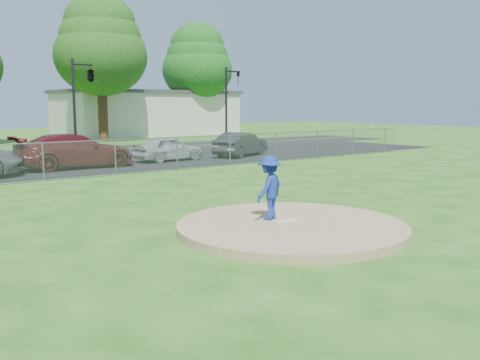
# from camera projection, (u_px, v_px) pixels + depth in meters

# --- Properties ---
(ground) EXTENTS (120.00, 120.00, 0.00)m
(ground) POSITION_uv_depth(u_px,v_px,m) (114.00, 183.00, 20.46)
(ground) COLOR #245813
(ground) RESTS_ON ground
(pitchers_mound) EXTENTS (5.40, 5.40, 0.20)m
(pitchers_mound) POSITION_uv_depth(u_px,v_px,m) (291.00, 227.00, 12.57)
(pitchers_mound) COLOR tan
(pitchers_mound) RESTS_ON ground
(pitching_rubber) EXTENTS (0.60, 0.15, 0.04)m
(pitching_rubber) POSITION_uv_depth(u_px,v_px,m) (286.00, 221.00, 12.71)
(pitching_rubber) COLOR white
(pitching_rubber) RESTS_ON pitchers_mound
(chain_link_fence) EXTENTS (40.00, 0.06, 1.50)m
(chain_link_fence) POSITION_uv_depth(u_px,v_px,m) (93.00, 159.00, 21.93)
(chain_link_fence) COLOR gray
(chain_link_fence) RESTS_ON ground
(parking_lot) EXTENTS (50.00, 8.00, 0.01)m
(parking_lot) POSITION_uv_depth(u_px,v_px,m) (57.00, 167.00, 25.58)
(parking_lot) COLOR black
(parking_lot) RESTS_ON ground
(street) EXTENTS (60.00, 7.00, 0.01)m
(street) POSITION_uv_depth(u_px,v_px,m) (14.00, 155.00, 31.49)
(street) COLOR black
(street) RESTS_ON ground
(commercial_building) EXTENTS (16.40, 9.40, 4.30)m
(commercial_building) POSITION_uv_depth(u_px,v_px,m) (147.00, 113.00, 51.81)
(commercial_building) COLOR beige
(commercial_building) RESTS_ON ground
(tree_right) EXTENTS (7.28, 7.28, 11.63)m
(tree_right) POSITION_uv_depth(u_px,v_px,m) (101.00, 45.00, 42.12)
(tree_right) COLOR #3A2115
(tree_right) RESTS_ON ground
(tree_far_right) EXTENTS (6.72, 6.72, 10.74)m
(tree_far_right) POSITION_uv_depth(u_px,v_px,m) (197.00, 61.00, 51.16)
(tree_far_right) COLOR #3C2A16
(tree_far_right) RESTS_ON ground
(traffic_signal_center) EXTENTS (1.42, 2.48, 5.60)m
(traffic_signal_center) POSITION_uv_depth(u_px,v_px,m) (89.00, 77.00, 31.65)
(traffic_signal_center) COLOR black
(traffic_signal_center) RESTS_ON ground
(traffic_signal_right) EXTENTS (1.28, 0.20, 5.60)m
(traffic_signal_right) POSITION_uv_depth(u_px,v_px,m) (229.00, 99.00, 37.98)
(traffic_signal_right) COLOR black
(traffic_signal_right) RESTS_ON ground
(pitcher) EXTENTS (1.15, 0.92, 1.55)m
(pitcher) POSITION_uv_depth(u_px,v_px,m) (269.00, 188.00, 12.86)
(pitcher) COLOR navy
(pitcher) RESTS_ON pitchers_mound
(parked_car_darkred) EXTENTS (5.54, 2.26, 1.61)m
(parked_car_darkred) POSITION_uv_depth(u_px,v_px,m) (75.00, 151.00, 25.03)
(parked_car_darkred) COLOR maroon
(parked_car_darkred) RESTS_ON parking_lot
(parked_car_pearl) EXTENTS (3.96, 1.92, 1.30)m
(parked_car_pearl) POSITION_uv_depth(u_px,v_px,m) (168.00, 148.00, 28.26)
(parked_car_pearl) COLOR silver
(parked_car_pearl) RESTS_ON parking_lot
(parked_car_charcoal) EXTENTS (4.39, 3.03, 1.37)m
(parked_car_charcoal) POSITION_uv_depth(u_px,v_px,m) (241.00, 144.00, 30.87)
(parked_car_charcoal) COLOR #262729
(parked_car_charcoal) RESTS_ON parking_lot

